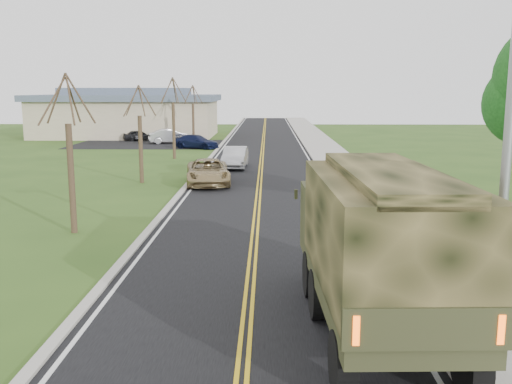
{
  "coord_description": "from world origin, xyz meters",
  "views": [
    {
      "loc": [
        0.48,
        -11.29,
        5.46
      ],
      "look_at": [
        0.06,
        9.03,
        1.8
      ],
      "focal_mm": 40.0,
      "sensor_mm": 36.0,
      "label": 1
    }
  ],
  "objects_px": {
    "military_truck": "(378,239)",
    "sedan_silver": "(235,157)",
    "utility_box_near": "(473,308)",
    "suv_champagne": "(208,172)"
  },
  "relations": [
    {
      "from": "utility_box_near",
      "to": "military_truck",
      "type": "bearing_deg",
      "value": -167.13
    },
    {
      "from": "military_truck",
      "to": "utility_box_near",
      "type": "bearing_deg",
      "value": 6.02
    },
    {
      "from": "military_truck",
      "to": "suv_champagne",
      "type": "height_order",
      "value": "military_truck"
    },
    {
      "from": "suv_champagne",
      "to": "utility_box_near",
      "type": "relative_size",
      "value": 6.59
    },
    {
      "from": "military_truck",
      "to": "utility_box_near",
      "type": "height_order",
      "value": "military_truck"
    },
    {
      "from": "military_truck",
      "to": "suv_champagne",
      "type": "xyz_separation_m",
      "value": [
        -5.91,
        20.54,
        -1.49
      ]
    },
    {
      "from": "military_truck",
      "to": "sedan_silver",
      "type": "bearing_deg",
      "value": 97.59
    },
    {
      "from": "military_truck",
      "to": "suv_champagne",
      "type": "distance_m",
      "value": 21.42
    },
    {
      "from": "military_truck",
      "to": "sedan_silver",
      "type": "distance_m",
      "value": 28.15
    },
    {
      "from": "sedan_silver",
      "to": "military_truck",
      "type": "bearing_deg",
      "value": -78.02
    }
  ]
}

